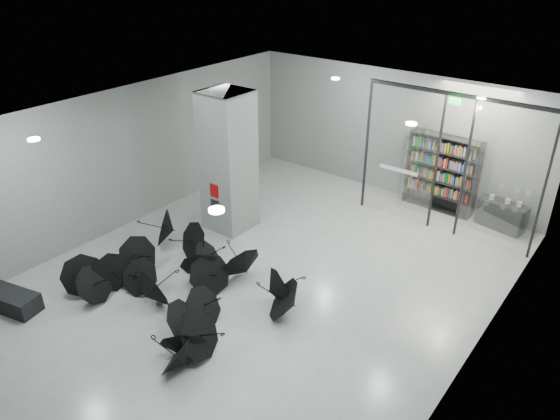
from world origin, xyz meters
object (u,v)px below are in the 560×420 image
Objects in this scene: bench at (11,301)px; bookshelf at (442,173)px; column at (228,162)px; shop_counter at (501,215)px; umbrella_cluster at (180,286)px.

bookshelf is at bearing 48.55° from bench.
column reaches higher than shop_counter.
umbrella_cluster is (-2.95, -8.06, -0.87)m from bookshelf.
shop_counter reaches higher than bench.
bookshelf is at bearing 69.91° from umbrella_cluster.
column is at bearing 64.11° from bench.
umbrella_cluster is at bearing 30.76° from bench.
bench is 0.23× the size of umbrella_cluster.
column is 1.69× the size of bookshelf.
umbrella_cluster is at bearing -107.53° from bookshelf.
column reaches higher than bench.
umbrella_cluster is (-4.89, -7.99, -0.09)m from shop_counter.
bench is 0.57× the size of bookshelf.
column reaches higher than bookshelf.
shop_counter is at bearing 36.62° from column.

